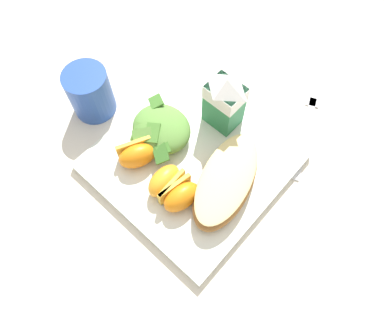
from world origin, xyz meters
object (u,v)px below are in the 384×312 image
(white_plate, at_px, (192,161))
(drinking_blue_cup, at_px, (90,93))
(milk_carton, at_px, (225,100))
(orange_wedge_rear, at_px, (181,196))
(cheesy_pizza_bread, at_px, (226,181))
(orange_wedge_front, at_px, (137,155))
(orange_wedge_middle, at_px, (165,181))
(green_salad_pile, at_px, (160,130))
(metal_fork, at_px, (308,125))

(white_plate, bearing_deg, drinking_blue_cup, -170.72)
(milk_carton, distance_m, orange_wedge_rear, 0.17)
(cheesy_pizza_bread, xyz_separation_m, orange_wedge_front, (-0.13, -0.06, 0.00))
(cheesy_pizza_bread, bearing_deg, orange_wedge_middle, -137.43)
(green_salad_pile, relative_size, orange_wedge_front, 1.59)
(cheesy_pizza_bread, xyz_separation_m, drinking_blue_cup, (-0.27, -0.03, 0.01))
(orange_wedge_front, xyz_separation_m, drinking_blue_cup, (-0.14, 0.03, 0.01))
(white_plate, xyz_separation_m, milk_carton, (-0.01, 0.09, 0.07))
(orange_wedge_rear, height_order, metal_fork, orange_wedge_rear)
(milk_carton, xyz_separation_m, orange_wedge_rear, (0.05, -0.16, -0.04))
(white_plate, height_order, orange_wedge_rear, orange_wedge_rear)
(cheesy_pizza_bread, distance_m, green_salad_pile, 0.14)
(green_salad_pile, relative_size, orange_wedge_rear, 1.70)
(green_salad_pile, distance_m, orange_wedge_rear, 0.12)
(orange_wedge_middle, distance_m, orange_wedge_rear, 0.03)
(orange_wedge_middle, relative_size, metal_fork, 0.34)
(orange_wedge_front, distance_m, metal_fork, 0.30)
(green_salad_pile, bearing_deg, orange_wedge_front, -85.56)
(green_salad_pile, xyz_separation_m, orange_wedge_middle, (0.07, -0.06, -0.00))
(orange_wedge_rear, relative_size, drinking_blue_cup, 0.73)
(cheesy_pizza_bread, relative_size, milk_carton, 1.69)
(orange_wedge_middle, xyz_separation_m, metal_fork, (0.10, 0.25, -0.03))
(green_salad_pile, relative_size, orange_wedge_middle, 1.81)
(cheesy_pizza_bread, relative_size, drinking_blue_cup, 2.08)
(cheesy_pizza_bread, height_order, milk_carton, milk_carton)
(orange_wedge_middle, bearing_deg, white_plate, 91.03)
(orange_wedge_middle, xyz_separation_m, orange_wedge_rear, (0.03, -0.00, 0.00))
(milk_carton, relative_size, orange_wedge_rear, 1.68)
(white_plate, height_order, orange_wedge_middle, orange_wedge_middle)
(orange_wedge_front, bearing_deg, orange_wedge_middle, -2.77)
(cheesy_pizza_bread, bearing_deg, milk_carton, 132.24)
(orange_wedge_rear, xyz_separation_m, metal_fork, (0.07, 0.25, -0.03))
(cheesy_pizza_bread, height_order, metal_fork, cheesy_pizza_bread)
(green_salad_pile, bearing_deg, metal_fork, 48.76)
(metal_fork, bearing_deg, orange_wedge_middle, -111.65)
(orange_wedge_middle, height_order, metal_fork, orange_wedge_middle)
(white_plate, distance_m, drinking_blue_cup, 0.21)
(metal_fork, xyz_separation_m, drinking_blue_cup, (-0.30, -0.22, 0.04))
(white_plate, relative_size, cheesy_pizza_bread, 1.51)
(orange_wedge_middle, height_order, orange_wedge_rear, same)
(orange_wedge_middle, relative_size, orange_wedge_rear, 0.94)
(orange_wedge_front, height_order, metal_fork, orange_wedge_front)
(orange_wedge_rear, xyz_separation_m, drinking_blue_cup, (-0.24, 0.03, 0.01))
(milk_carton, height_order, metal_fork, milk_carton)
(white_plate, distance_m, milk_carton, 0.11)
(orange_wedge_front, height_order, drinking_blue_cup, drinking_blue_cup)
(cheesy_pizza_bread, xyz_separation_m, milk_carton, (-0.08, 0.09, 0.04))
(green_salad_pile, relative_size, drinking_blue_cup, 1.25)
(metal_fork, bearing_deg, drinking_blue_cup, -143.79)
(cheesy_pizza_bread, height_order, orange_wedge_rear, orange_wedge_rear)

